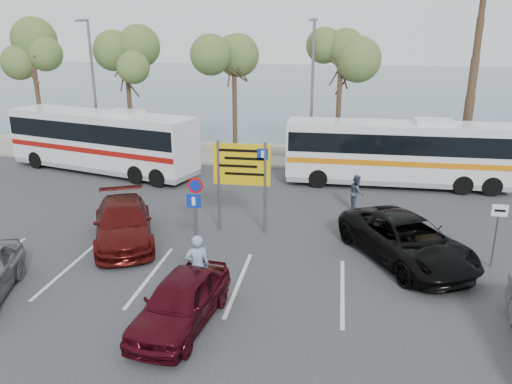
% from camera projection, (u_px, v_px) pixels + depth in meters
% --- Properties ---
extents(ground, '(120.00, 120.00, 0.00)m').
position_uv_depth(ground, '(195.00, 265.00, 16.79)').
color(ground, '#313133').
rests_on(ground, ground).
extents(kerb_strip, '(44.00, 2.40, 0.15)m').
position_uv_depth(kerb_strip, '(260.00, 161.00, 29.91)').
color(kerb_strip, gray).
rests_on(kerb_strip, ground).
extents(seawall, '(48.00, 0.80, 0.60)m').
position_uv_depth(seawall, '(265.00, 150.00, 31.72)').
color(seawall, tan).
rests_on(seawall, ground).
extents(sea, '(140.00, 140.00, 0.00)m').
position_uv_depth(sea, '(309.00, 85.00, 73.11)').
color(sea, '#405B67').
rests_on(sea, ground).
extents(tree_far_left, '(3.20, 3.20, 7.60)m').
position_uv_depth(tree_far_left, '(32.00, 51.00, 30.16)').
color(tree_far_left, '#382619').
rests_on(tree_far_left, kerb_strip).
extents(tree_left, '(3.20, 3.20, 7.20)m').
position_uv_depth(tree_left, '(126.00, 58.00, 29.33)').
color(tree_left, '#382619').
rests_on(tree_left, kerb_strip).
extents(tree_mid, '(3.20, 3.20, 8.00)m').
position_uv_depth(tree_mid, '(234.00, 47.00, 28.12)').
color(tree_mid, '#382619').
rests_on(tree_mid, kerb_strip).
extents(tree_right, '(3.20, 3.20, 7.40)m').
position_uv_depth(tree_right, '(341.00, 57.00, 27.33)').
color(tree_right, '#382619').
rests_on(tree_right, kerb_strip).
extents(street_lamp_left, '(0.45, 1.15, 8.01)m').
position_uv_depth(street_lamp_left, '(93.00, 82.00, 29.62)').
color(street_lamp_left, slate).
rests_on(street_lamp_left, kerb_strip).
extents(street_lamp_right, '(0.45, 1.15, 8.01)m').
position_uv_depth(street_lamp_right, '(312.00, 86.00, 27.60)').
color(street_lamp_right, slate).
rests_on(street_lamp_right, kerb_strip).
extents(direction_sign, '(2.20, 0.12, 3.60)m').
position_uv_depth(direction_sign, '(242.00, 172.00, 18.89)').
color(direction_sign, slate).
rests_on(direction_sign, ground).
extents(sign_no_stop, '(0.60, 0.08, 2.35)m').
position_uv_depth(sign_no_stop, '(196.00, 197.00, 18.64)').
color(sign_no_stop, slate).
rests_on(sign_no_stop, ground).
extents(sign_parking, '(0.50, 0.07, 2.25)m').
position_uv_depth(sign_parking, '(194.00, 216.00, 17.11)').
color(sign_parking, slate).
rests_on(sign_parking, ground).
extents(sign_taxi, '(0.50, 0.07, 2.20)m').
position_uv_depth(sign_taxi, '(497.00, 227.00, 16.23)').
color(sign_taxi, slate).
rests_on(sign_taxi, ground).
extents(lane_markings, '(12.02, 4.20, 0.01)m').
position_uv_depth(lane_markings, '(152.00, 276.00, 16.03)').
color(lane_markings, silver).
rests_on(lane_markings, ground).
extents(coach_bus_left, '(11.50, 5.45, 3.52)m').
position_uv_depth(coach_bus_left, '(101.00, 143.00, 27.43)').
color(coach_bus_left, silver).
rests_on(coach_bus_left, ground).
extents(coach_bus_right, '(10.95, 2.37, 3.41)m').
position_uv_depth(coach_bus_right, '(397.00, 155.00, 25.00)').
color(coach_bus_right, silver).
rests_on(coach_bus_right, ground).
extents(car_maroon, '(3.96, 5.44, 1.46)m').
position_uv_depth(car_maroon, '(123.00, 223.00, 18.47)').
color(car_maroon, '#510F0D').
rests_on(car_maroon, ground).
extents(car_red, '(2.15, 4.25, 1.39)m').
position_uv_depth(car_red, '(181.00, 301.00, 13.19)').
color(car_red, '#450913').
rests_on(car_red, ground).
extents(suv_black, '(4.92, 6.07, 1.54)m').
position_uv_depth(suv_black, '(406.00, 240.00, 16.88)').
color(suv_black, black).
rests_on(suv_black, ground).
extents(pedestrian_near, '(0.84, 0.71, 1.96)m').
position_uv_depth(pedestrian_near, '(198.00, 266.00, 14.51)').
color(pedestrian_near, '#809ABB').
rests_on(pedestrian_near, ground).
extents(pedestrian_far, '(0.62, 0.78, 1.56)m').
position_uv_depth(pedestrian_far, '(357.00, 192.00, 21.80)').
color(pedestrian_far, '#384054').
rests_on(pedestrian_far, ground).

